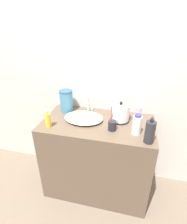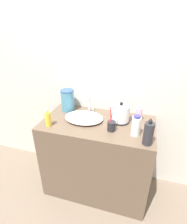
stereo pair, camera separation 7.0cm
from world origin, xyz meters
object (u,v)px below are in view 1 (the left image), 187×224
object	(u,v)px
mouthwash_bottle	(137,125)
shampoo_bottle	(150,132)
hand_cream_bottle	(138,113)
lotion_bottle	(48,120)
water_pitcher	(66,101)
faucet	(88,104)
electric_kettle	(120,113)
toothbrush_cup	(112,125)

from	to	relation	value
mouthwash_bottle	shampoo_bottle	bearing A→B (deg)	-44.70
shampoo_bottle	hand_cream_bottle	bearing A→B (deg)	104.15
shampoo_bottle	mouthwash_bottle	xyz separation A→B (m)	(-0.10, 0.09, -0.01)
lotion_bottle	water_pitcher	bearing A→B (deg)	82.99
faucet	mouthwash_bottle	world-z (taller)	mouthwash_bottle
hand_cream_bottle	electric_kettle	bearing A→B (deg)	-158.45
lotion_bottle	hand_cream_bottle	size ratio (longest dim) A/B	1.01
electric_kettle	hand_cream_bottle	world-z (taller)	electric_kettle
mouthwash_bottle	hand_cream_bottle	xyz separation A→B (m)	(0.01, 0.25, -0.02)
faucet	hand_cream_bottle	world-z (taller)	faucet
shampoo_bottle	water_pitcher	size ratio (longest dim) A/B	1.00
lotion_bottle	hand_cream_bottle	world-z (taller)	lotion_bottle
electric_kettle	hand_cream_bottle	xyz separation A→B (m)	(0.16, 0.06, -0.01)
lotion_bottle	water_pitcher	world-z (taller)	water_pitcher
lotion_bottle	hand_cream_bottle	bearing A→B (deg)	23.02
toothbrush_cup	shampoo_bottle	xyz separation A→B (m)	(0.30, -0.10, 0.05)
faucet	water_pitcher	bearing A→B (deg)	-177.90
lotion_bottle	hand_cream_bottle	xyz separation A→B (m)	(0.76, 0.32, -0.00)
lotion_bottle	water_pitcher	xyz separation A→B (m)	(0.04, 0.34, 0.04)
mouthwash_bottle	hand_cream_bottle	distance (m)	0.25
toothbrush_cup	mouthwash_bottle	xyz separation A→B (m)	(0.20, -0.01, 0.04)
lotion_bottle	shampoo_bottle	distance (m)	0.85
shampoo_bottle	mouthwash_bottle	size ratio (longest dim) A/B	1.25
shampoo_bottle	mouthwash_bottle	distance (m)	0.13
faucet	lotion_bottle	bearing A→B (deg)	-128.26
lotion_bottle	mouthwash_bottle	distance (m)	0.75
mouthwash_bottle	electric_kettle	bearing A→B (deg)	128.82
hand_cream_bottle	water_pitcher	distance (m)	0.72
faucet	electric_kettle	world-z (taller)	electric_kettle
lotion_bottle	shampoo_bottle	world-z (taller)	shampoo_bottle
electric_kettle	shampoo_bottle	distance (m)	0.38
faucet	electric_kettle	xyz separation A→B (m)	(0.33, -0.08, -0.02)
faucet	mouthwash_bottle	bearing A→B (deg)	-29.72
toothbrush_cup	water_pitcher	size ratio (longest dim) A/B	0.99
toothbrush_cup	faucet	bearing A→B (deg)	136.53
electric_kettle	faucet	bearing A→B (deg)	165.50
electric_kettle	lotion_bottle	size ratio (longest dim) A/B	1.18
toothbrush_cup	mouthwash_bottle	bearing A→B (deg)	-2.63
electric_kettle	toothbrush_cup	bearing A→B (deg)	-105.05
hand_cream_bottle	water_pitcher	xyz separation A→B (m)	(-0.72, 0.01, 0.04)
mouthwash_bottle	water_pitcher	xyz separation A→B (m)	(-0.71, 0.27, 0.03)
faucet	electric_kettle	size ratio (longest dim) A/B	0.87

